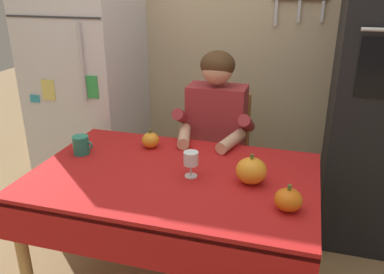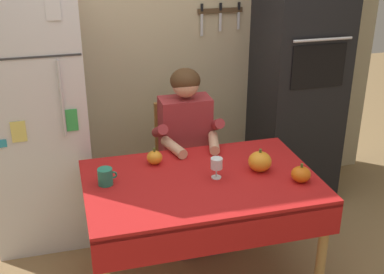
% 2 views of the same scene
% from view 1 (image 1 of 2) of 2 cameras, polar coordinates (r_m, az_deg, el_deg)
% --- Properties ---
extents(back_wall_assembly, '(3.70, 0.13, 2.60)m').
position_cam_1_polar(back_wall_assembly, '(2.99, 6.13, 15.13)').
color(back_wall_assembly, '#BCAD89').
rests_on(back_wall_assembly, ground).
extents(refrigerator, '(0.68, 0.71, 1.80)m').
position_cam_1_polar(refrigerator, '(3.05, -14.58, 7.04)').
color(refrigerator, silver).
rests_on(refrigerator, ground).
extents(dining_table, '(1.40, 0.90, 0.74)m').
position_cam_1_polar(dining_table, '(2.00, -2.84, -7.64)').
color(dining_table, tan).
rests_on(dining_table, ground).
extents(chair_behind_person, '(0.40, 0.40, 0.93)m').
position_cam_1_polar(chair_behind_person, '(2.73, 3.98, -2.64)').
color(chair_behind_person, '#9E6B33').
rests_on(chair_behind_person, ground).
extents(seated_person, '(0.47, 0.55, 1.25)m').
position_cam_1_polar(seated_person, '(2.48, 3.16, 0.39)').
color(seated_person, '#38384C').
rests_on(seated_person, ground).
extents(coffee_mug, '(0.12, 0.09, 0.10)m').
position_cam_1_polar(coffee_mug, '(2.26, -15.59, -1.12)').
color(coffee_mug, '#237F66').
rests_on(coffee_mug, dining_table).
extents(wine_glass, '(0.07, 0.07, 0.13)m').
position_cam_1_polar(wine_glass, '(1.91, -0.15, -3.26)').
color(wine_glass, white).
rests_on(wine_glass, dining_table).
extents(pumpkin_large, '(0.10, 0.10, 0.11)m').
position_cam_1_polar(pumpkin_large, '(2.27, -5.97, -0.45)').
color(pumpkin_large, orange).
rests_on(pumpkin_large, dining_table).
extents(pumpkin_medium, '(0.12, 0.12, 0.12)m').
position_cam_1_polar(pumpkin_medium, '(1.71, 13.64, -8.72)').
color(pumpkin_medium, orange).
rests_on(pumpkin_medium, dining_table).
extents(pumpkin_small, '(0.15, 0.15, 0.15)m').
position_cam_1_polar(pumpkin_small, '(1.89, 8.48, -4.79)').
color(pumpkin_small, orange).
rests_on(pumpkin_small, dining_table).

